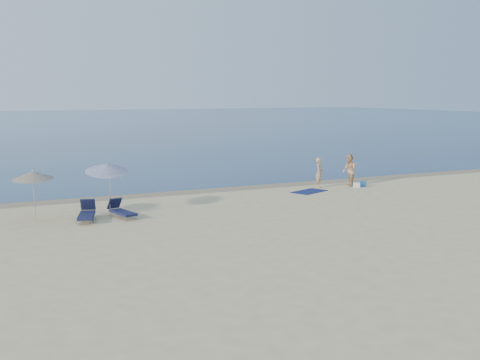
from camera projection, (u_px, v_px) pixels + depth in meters
name	position (u px, v px, depth m)	size (l,w,h in m)	color
sea	(45.00, 123.00, 105.62)	(240.00, 160.00, 0.01)	navy
wet_sand_strip	(242.00, 188.00, 33.53)	(240.00, 1.60, 0.00)	#847254
person_left	(319.00, 173.00, 33.49)	(0.62, 0.40, 1.69)	tan
person_right	(349.00, 170.00, 34.07)	(0.88, 0.69, 1.82)	tan
beach_towel	(309.00, 191.00, 32.22)	(1.96, 1.09, 0.03)	#0E174A
white_bag	(357.00, 185.00, 33.70)	(0.32, 0.27, 0.27)	silver
blue_cooler	(362.00, 184.00, 33.99)	(0.42, 0.30, 0.30)	#2060B1
umbrella_near	(107.00, 168.00, 25.96)	(2.03, 2.05, 2.43)	silver
umbrella_far	(33.00, 175.00, 24.45)	(2.19, 2.20, 2.21)	silver
lounger_left	(87.00, 213.00, 24.92)	(1.11, 1.96, 0.82)	#151A3B
lounger_right	(121.00, 211.00, 25.56)	(0.94, 1.82, 0.77)	#161A3D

